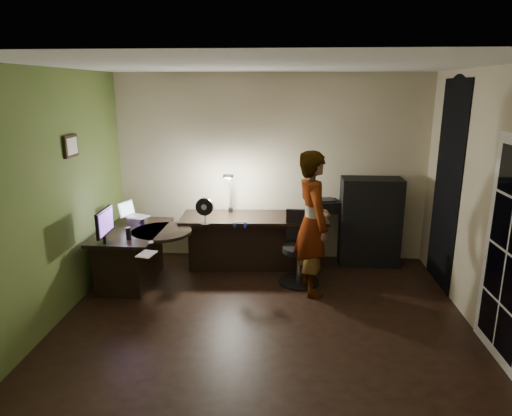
# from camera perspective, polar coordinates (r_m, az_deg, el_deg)

# --- Properties ---
(floor) EXTENTS (4.50, 4.00, 0.01)m
(floor) POSITION_cam_1_polar(r_m,az_deg,el_deg) (5.21, 0.92, -13.80)
(floor) COLOR black
(floor) RESTS_ON ground
(ceiling) EXTENTS (4.50, 4.00, 0.01)m
(ceiling) POSITION_cam_1_polar(r_m,az_deg,el_deg) (4.58, 1.06, 17.49)
(ceiling) COLOR silver
(ceiling) RESTS_ON floor
(wall_back) EXTENTS (4.50, 0.01, 2.70)m
(wall_back) POSITION_cam_1_polar(r_m,az_deg,el_deg) (6.67, 1.83, 4.99)
(wall_back) COLOR #BDB08D
(wall_back) RESTS_ON floor
(wall_front) EXTENTS (4.50, 0.01, 2.70)m
(wall_front) POSITION_cam_1_polar(r_m,az_deg,el_deg) (2.82, -1.04, -9.17)
(wall_front) COLOR #BDB08D
(wall_front) RESTS_ON floor
(wall_left) EXTENTS (0.01, 4.00, 2.70)m
(wall_left) POSITION_cam_1_polar(r_m,az_deg,el_deg) (5.32, -24.07, 1.12)
(wall_left) COLOR #BDB08D
(wall_left) RESTS_ON floor
(wall_right) EXTENTS (0.01, 4.00, 2.70)m
(wall_right) POSITION_cam_1_polar(r_m,az_deg,el_deg) (5.13, 27.02, 0.31)
(wall_right) COLOR #BDB08D
(wall_right) RESTS_ON floor
(green_wall_overlay) EXTENTS (0.00, 4.00, 2.70)m
(green_wall_overlay) POSITION_cam_1_polar(r_m,az_deg,el_deg) (5.31, -23.93, 1.12)
(green_wall_overlay) COLOR #4F642A
(green_wall_overlay) RESTS_ON floor
(arched_doorway) EXTENTS (0.01, 0.90, 2.60)m
(arched_doorway) POSITION_cam_1_polar(r_m,az_deg,el_deg) (6.18, 22.79, 2.55)
(arched_doorway) COLOR black
(arched_doorway) RESTS_ON floor
(french_door) EXTENTS (0.02, 0.92, 2.10)m
(french_door) POSITION_cam_1_polar(r_m,az_deg,el_deg) (4.72, 28.93, -4.89)
(french_door) COLOR white
(french_door) RESTS_ON floor
(framed_picture) EXTENTS (0.04, 0.30, 0.25)m
(framed_picture) POSITION_cam_1_polar(r_m,az_deg,el_deg) (5.62, -22.20, 7.18)
(framed_picture) COLOR black
(framed_picture) RESTS_ON wall_left
(desk_left) EXTENTS (0.79, 1.26, 0.72)m
(desk_left) POSITION_cam_1_polar(r_m,az_deg,el_deg) (6.19, -15.03, -5.86)
(desk_left) COLOR black
(desk_left) RESTS_ON floor
(desk_right) EXTENTS (2.05, 0.81, 0.76)m
(desk_right) POSITION_cam_1_polar(r_m,az_deg,el_deg) (6.46, -0.23, -4.26)
(desk_right) COLOR black
(desk_right) RESTS_ON floor
(cabinet) EXTENTS (0.84, 0.43, 1.26)m
(cabinet) POSITION_cam_1_polar(r_m,az_deg,el_deg) (6.73, 14.04, -1.66)
(cabinet) COLOR black
(cabinet) RESTS_ON floor
(laptop_stand) EXTENTS (0.25, 0.22, 0.10)m
(laptop_stand) POSITION_cam_1_polar(r_m,az_deg,el_deg) (6.34, -14.60, -1.54)
(laptop_stand) COLOR silver
(laptop_stand) RESTS_ON desk_left
(laptop) EXTENTS (0.38, 0.37, 0.21)m
(laptop) POSITION_cam_1_polar(r_m,az_deg,el_deg) (6.30, -14.69, -0.19)
(laptop) COLOR silver
(laptop) RESTS_ON laptop_stand
(monitor) EXTENTS (0.11, 0.47, 0.31)m
(monitor) POSITION_cam_1_polar(r_m,az_deg,el_deg) (5.61, -18.50, -2.87)
(monitor) COLOR black
(monitor) RESTS_ON desk_left
(mouse) EXTENTS (0.06, 0.09, 0.03)m
(mouse) POSITION_cam_1_polar(r_m,az_deg,el_deg) (5.53, -12.99, -4.22)
(mouse) COLOR silver
(mouse) RESTS_ON desk_left
(phone) EXTENTS (0.10, 0.13, 0.01)m
(phone) POSITION_cam_1_polar(r_m,az_deg,el_deg) (6.07, -12.70, -2.60)
(phone) COLOR black
(phone) RESTS_ON desk_left
(pen) EXTENTS (0.02, 0.15, 0.01)m
(pen) POSITION_cam_1_polar(r_m,az_deg,el_deg) (5.70, -12.47, -3.73)
(pen) COLOR black
(pen) RESTS_ON desk_left
(speaker) EXTENTS (0.07, 0.07, 0.17)m
(speaker) POSITION_cam_1_polar(r_m,az_deg,el_deg) (5.69, -15.64, -3.14)
(speaker) COLOR black
(speaker) RESTS_ON desk_left
(notepad) EXTENTS (0.20, 0.26, 0.01)m
(notepad) POSITION_cam_1_polar(r_m,az_deg,el_deg) (5.20, -13.51, -5.63)
(notepad) COLOR silver
(notepad) RESTS_ON desk_left
(desk_fan) EXTENTS (0.24, 0.14, 0.36)m
(desk_fan) POSITION_cam_1_polar(r_m,az_deg,el_deg) (5.95, -6.41, -0.39)
(desk_fan) COLOR black
(desk_fan) RESTS_ON desk_right
(headphones) EXTENTS (0.20, 0.13, 0.09)m
(headphones) POSITION_cam_1_polar(r_m,az_deg,el_deg) (5.82, -2.00, -2.05)
(headphones) COLOR navy
(headphones) RESTS_ON desk_right
(printer) EXTENTS (0.48, 0.42, 0.18)m
(printer) POSITION_cam_1_polar(r_m,az_deg,el_deg) (6.61, 8.56, 0.29)
(printer) COLOR black
(printer) RESTS_ON desk_right
(desk_lamp) EXTENTS (0.24, 0.31, 0.61)m
(desk_lamp) POSITION_cam_1_polar(r_m,az_deg,el_deg) (6.50, -3.22, 2.13)
(desk_lamp) COLOR black
(desk_lamp) RESTS_ON desk_right
(office_chair) EXTENTS (0.56, 0.56, 0.94)m
(office_chair) POSITION_cam_1_polar(r_m,az_deg,el_deg) (5.94, 5.47, -5.13)
(office_chair) COLOR black
(office_chair) RESTS_ON floor
(person) EXTENTS (0.58, 0.73, 1.78)m
(person) POSITION_cam_1_polar(r_m,az_deg,el_deg) (5.59, 7.08, -1.92)
(person) COLOR #D8A88C
(person) RESTS_ON floor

